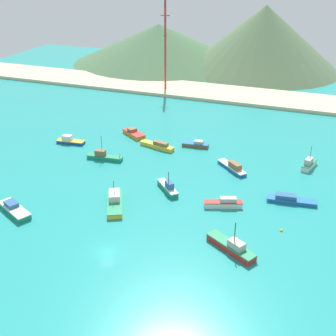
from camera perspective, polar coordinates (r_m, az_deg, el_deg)
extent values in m
cube|color=teal|center=(106.94, -0.60, -1.86)|extent=(260.00, 280.00, 0.50)
cube|color=gold|center=(124.87, -1.46, 2.88)|extent=(10.84, 4.46, 0.99)
cube|color=gold|center=(124.63, -1.46, 3.13)|extent=(11.05, 4.54, 0.20)
cube|color=brown|center=(123.70, -0.96, 3.24)|extent=(4.67, 2.53, 0.95)
cylinder|color=#4C3823|center=(127.01, -3.24, 3.85)|extent=(0.60, 0.25, 1.34)
cube|color=#198466|center=(118.96, -8.32, 1.32)|extent=(9.84, 3.00, 0.94)
cube|color=#238C5B|center=(118.72, -8.34, 1.57)|extent=(10.04, 3.06, 0.20)
cube|color=brown|center=(118.83, -8.90, 2.00)|extent=(2.91, 1.82, 1.47)
cylinder|color=#4C3823|center=(116.93, -6.38, 1.59)|extent=(0.57, 0.17, 1.28)
cylinder|color=#4C3823|center=(117.47, -8.75, 3.24)|extent=(0.11, 0.11, 4.26)
cube|color=orange|center=(133.74, -4.49, 4.47)|extent=(8.70, 7.33, 1.00)
cube|color=red|center=(133.51, -4.50, 4.71)|extent=(8.87, 7.47, 0.20)
cube|color=brown|center=(134.15, -4.74, 5.06)|extent=(3.12, 3.18, 0.91)
cube|color=#198466|center=(99.67, -19.54, -5.33)|extent=(9.90, 6.83, 1.15)
cube|color=white|center=(99.33, -19.60, -4.99)|extent=(10.10, 6.97, 0.20)
cube|color=#28568C|center=(100.04, -19.94, -4.46)|extent=(3.83, 3.37, 0.88)
cube|color=silver|center=(96.95, 7.27, -4.77)|extent=(8.48, 4.71, 1.18)
cube|color=red|center=(96.60, 7.29, -4.42)|extent=(8.65, 4.81, 0.20)
cube|color=#B2ADA3|center=(96.44, 7.92, -4.13)|extent=(3.89, 2.63, 0.93)
cube|color=brown|center=(125.96, 3.62, 3.03)|extent=(7.68, 3.20, 0.91)
cube|color=#1E669E|center=(125.74, 3.63, 3.26)|extent=(7.83, 3.26, 0.20)
cube|color=#B2ADA3|center=(125.39, 4.06, 3.44)|extent=(2.75, 2.07, 0.85)
cube|color=red|center=(84.05, 8.27, -10.32)|extent=(10.46, 7.58, 1.24)
cube|color=#238C5B|center=(83.62, 8.30, -9.93)|extent=(10.67, 7.73, 0.20)
cube|color=#B2ADA3|center=(82.48, 9.01, -9.92)|extent=(3.65, 3.21, 1.30)
cylinder|color=#4C3823|center=(81.32, 8.82, -8.26)|extent=(0.18, 0.18, 3.85)
cube|color=gold|center=(97.23, -7.02, -4.72)|extent=(7.78, 11.23, 1.00)
cube|color=#238C5B|center=(96.92, -7.03, -4.42)|extent=(7.93, 11.46, 0.20)
cube|color=beige|center=(97.69, -7.06, -3.59)|extent=(4.01, 4.81, 1.46)
cylinder|color=#4C3823|center=(95.76, -7.14, -2.59)|extent=(0.12, 0.12, 3.39)
cube|color=silver|center=(119.05, 18.08, 0.32)|extent=(3.73, 6.97, 1.26)
cube|color=#238C5B|center=(118.74, 18.13, 0.63)|extent=(3.80, 7.11, 0.20)
cube|color=#B2ADA3|center=(117.67, 18.05, 0.86)|extent=(2.21, 3.15, 1.48)
cylinder|color=#4C3823|center=(117.19, 18.31, 2.02)|extent=(0.12, 0.12, 3.34)
cube|color=#1E5BA8|center=(113.49, 8.39, -0.02)|extent=(8.87, 8.21, 0.79)
cube|color=white|center=(113.27, 8.41, 0.20)|extent=(9.04, 8.37, 0.20)
cube|color=brown|center=(112.02, 8.81, 0.32)|extent=(3.94, 3.75, 1.44)
cube|color=#14478C|center=(131.05, -12.68, 3.35)|extent=(8.35, 3.41, 0.79)
cube|color=gold|center=(130.86, -12.70, 3.54)|extent=(8.52, 3.48, 0.20)
cube|color=silver|center=(130.98, -13.14, 3.91)|extent=(3.07, 2.16, 1.46)
cylinder|color=#4C3823|center=(129.19, -11.26, 3.60)|extent=(0.50, 0.18, 1.08)
cube|color=#1E5BA8|center=(101.82, 15.95, -4.18)|extent=(11.01, 3.85, 0.72)
cube|color=#1E669E|center=(101.60, 15.99, -3.96)|extent=(11.23, 3.93, 0.20)
cube|color=#28568C|center=(101.24, 15.27, -3.61)|extent=(4.76, 2.48, 0.92)
cube|color=#198466|center=(102.28, -0.04, -2.75)|extent=(7.00, 7.11, 1.16)
cube|color=white|center=(101.95, -0.04, -2.42)|extent=(7.14, 7.25, 0.20)
cube|color=#28568C|center=(100.73, 0.19, -2.25)|extent=(2.65, 2.67, 1.51)
cylinder|color=#4C3823|center=(100.16, 0.08, -1.13)|extent=(0.16, 0.16, 2.48)
sphere|color=gold|center=(91.51, 14.69, -7.99)|extent=(0.63, 0.63, 0.63)
cube|color=beige|center=(173.76, 8.46, 9.56)|extent=(247.00, 21.43, 1.20)
cone|color=#476B47|center=(225.68, -1.23, 16.07)|extent=(86.26, 86.26, 18.87)
cone|color=#56704C|center=(215.34, 12.51, 16.38)|extent=(72.69, 72.69, 29.34)
cylinder|color=#B7332D|center=(173.63, -0.36, 15.71)|extent=(0.82, 0.82, 35.79)
cylinder|color=#B7332D|center=(171.83, -0.37, 19.47)|extent=(3.58, 0.41, 0.41)
cylinder|color=#B7332D|center=(172.87, -0.36, 17.11)|extent=(0.41, 2.86, 0.41)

